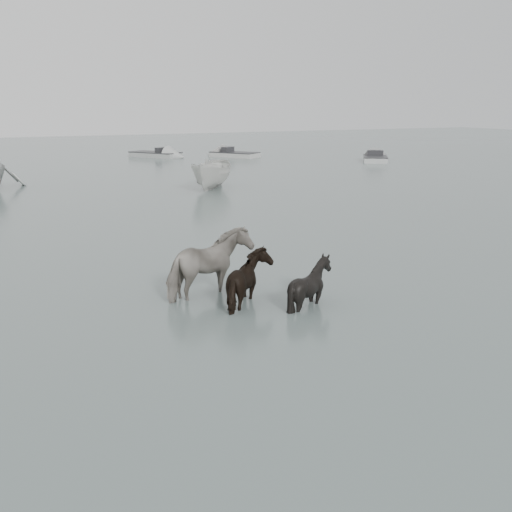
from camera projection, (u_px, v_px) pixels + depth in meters
name	position (u px, v px, depth m)	size (l,w,h in m)	color
ground	(269.00, 320.00, 12.60)	(140.00, 140.00, 0.00)	#4C5A56
pony_pinto	(209.00, 258.00, 14.00)	(0.92, 2.02, 1.70)	black
pony_dark	(251.00, 271.00, 13.49)	(1.41, 1.21, 1.42)	black
pony_black	(310.00, 273.00, 13.44)	(1.11, 1.25, 1.38)	black
boat_small	(212.00, 173.00, 31.10)	(1.51, 4.00, 1.55)	silver
skiff_port	(375.00, 156.00, 45.21)	(4.65, 1.60, 0.75)	#A2A5A3
skiff_mid	(155.00, 152.00, 48.77)	(5.58, 1.60, 0.75)	#949795
skiff_star	(235.00, 152.00, 48.74)	(5.07, 1.60, 0.75)	#AAAAA5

